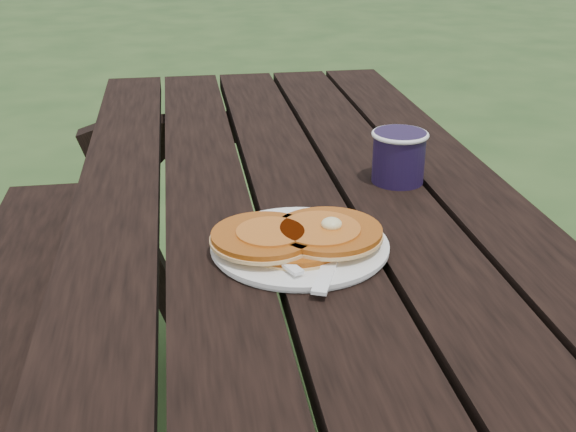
{
  "coord_description": "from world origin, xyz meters",
  "views": [
    {
      "loc": [
        -0.19,
        -1.11,
        1.22
      ],
      "look_at": [
        -0.05,
        -0.19,
        0.8
      ],
      "focal_mm": 45.0,
      "sensor_mm": 36.0,
      "label": 1
    }
  ],
  "objects": [
    {
      "name": "picnic_table",
      "position": [
        0.0,
        0.0,
        0.37
      ],
      "size": [
        1.36,
        1.8,
        0.75
      ],
      "color": "black",
      "rests_on": "ground"
    },
    {
      "name": "fork",
      "position": [
        -0.07,
        -0.25,
        0.77
      ],
      "size": [
        0.09,
        0.16,
        0.01
      ],
      "primitive_type": null,
      "rotation": [
        0.0,
        0.0,
        0.41
      ],
      "color": "white",
      "rests_on": "plate"
    },
    {
      "name": "pancake_stack",
      "position": [
        -0.04,
        -0.2,
        0.77
      ],
      "size": [
        0.24,
        0.15,
        0.04
      ],
      "rotation": [
        0.0,
        0.0,
        0.28
      ],
      "color": "#AF5413",
      "rests_on": "plate"
    },
    {
      "name": "plate",
      "position": [
        -0.03,
        -0.2,
        0.76
      ],
      "size": [
        0.27,
        0.27,
        0.01
      ],
      "primitive_type": "cylinder",
      "rotation": [
        0.0,
        0.0,
        0.08
      ],
      "color": "white",
      "rests_on": "picnic_table"
    },
    {
      "name": "coffee_cup",
      "position": [
        0.18,
        0.04,
        0.8
      ],
      "size": [
        0.1,
        0.1,
        0.09
      ],
      "rotation": [
        0.0,
        0.0,
        -0.03
      ],
      "color": "#1C1131",
      "rests_on": "picnic_table"
    },
    {
      "name": "knife",
      "position": [
        -0.0,
        -0.26,
        0.76
      ],
      "size": [
        0.09,
        0.17,
        0.0
      ],
      "primitive_type": "cube",
      "rotation": [
        0.0,
        0.0,
        -0.38
      ],
      "color": "white",
      "rests_on": "plate"
    }
  ]
}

